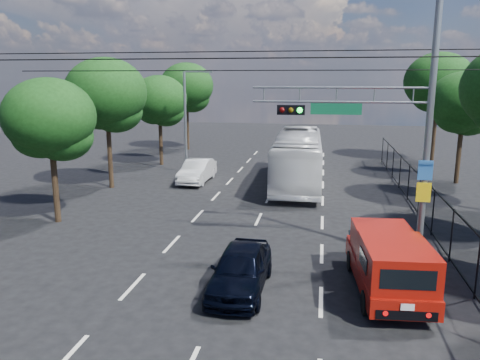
% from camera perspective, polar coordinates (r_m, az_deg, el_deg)
% --- Properties ---
extents(lane_markings, '(6.12, 38.00, 0.01)m').
position_cam_1_polar(lane_markings, '(24.27, 2.91, -3.42)').
color(lane_markings, beige).
rests_on(lane_markings, ground).
extents(signal_mast, '(6.43, 0.39, 9.50)m').
position_cam_1_polar(signal_mast, '(17.40, 18.18, 7.31)').
color(signal_mast, slate).
rests_on(signal_mast, ground).
extents(streetlight_left, '(2.09, 0.22, 7.08)m').
position_cam_1_polar(streetlight_left, '(32.62, -6.41, 7.60)').
color(streetlight_left, slate).
rests_on(streetlight_left, ground).
extents(utility_wires, '(22.00, 5.04, 0.74)m').
position_cam_1_polar(utility_wires, '(18.26, 1.06, 14.37)').
color(utility_wires, black).
rests_on(utility_wires, ground).
extents(fence_right, '(0.06, 34.03, 2.00)m').
position_cam_1_polar(fence_right, '(22.57, 21.86, -2.81)').
color(fence_right, black).
rests_on(fence_right, ground).
extents(tree_right_d, '(4.32, 4.32, 7.02)m').
position_cam_1_polar(tree_right_d, '(32.41, 25.62, 8.07)').
color(tree_right_d, black).
rests_on(tree_right_d, ground).
extents(tree_right_e, '(5.28, 5.28, 8.58)m').
position_cam_1_polar(tree_right_e, '(40.18, 23.04, 10.44)').
color(tree_right_e, black).
rests_on(tree_right_e, ground).
extents(tree_left_b, '(4.08, 4.08, 6.63)m').
position_cam_1_polar(tree_left_b, '(22.76, -22.09, 6.39)').
color(tree_left_b, black).
rests_on(tree_left_b, ground).
extents(tree_left_c, '(4.80, 4.80, 7.80)m').
position_cam_1_polar(tree_left_c, '(29.12, -15.91, 9.52)').
color(tree_left_c, black).
rests_on(tree_left_c, ground).
extents(tree_left_d, '(4.20, 4.20, 6.83)m').
position_cam_1_polar(tree_left_d, '(36.38, -9.75, 9.21)').
color(tree_left_d, black).
rests_on(tree_left_d, ground).
extents(tree_left_e, '(4.92, 4.92, 7.99)m').
position_cam_1_polar(tree_left_e, '(44.02, -6.49, 10.87)').
color(tree_left_e, black).
rests_on(tree_left_e, ground).
extents(red_pickup, '(2.30, 5.35, 1.94)m').
position_cam_1_polar(red_pickup, '(15.36, 17.62, -9.43)').
color(red_pickup, black).
rests_on(red_pickup, ground).
extents(navy_hatchback, '(1.73, 4.18, 1.42)m').
position_cam_1_polar(navy_hatchback, '(14.97, 0.06, -10.77)').
color(navy_hatchback, black).
rests_on(navy_hatchback, ground).
extents(white_bus, '(3.05, 11.90, 3.30)m').
position_cam_1_polar(white_bus, '(29.76, 7.10, 2.68)').
color(white_bus, silver).
rests_on(white_bus, ground).
extents(white_van, '(1.63, 4.42, 1.44)m').
position_cam_1_polar(white_van, '(30.29, -5.25, 1.11)').
color(white_van, silver).
rests_on(white_van, ground).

